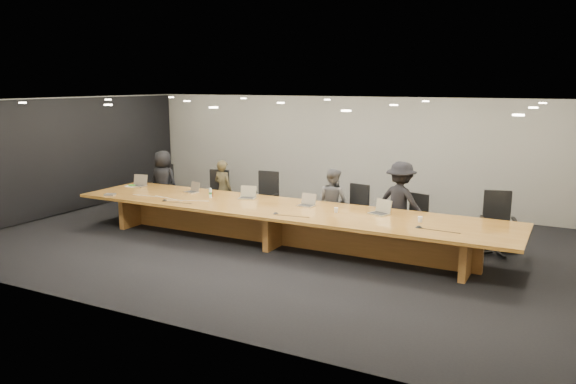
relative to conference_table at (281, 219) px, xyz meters
The scene contains 29 objects.
ground 0.52m from the conference_table, ahead, with size 12.00×12.00×0.00m, color black.
back_wall 4.10m from the conference_table, 90.00° to the left, with size 12.00×0.02×2.80m, color #B2AEA2.
left_wall_panel 6.00m from the conference_table, behind, with size 0.08×7.84×2.74m, color black.
conference_table is the anchor object (origin of this frame).
chair_far_left 4.33m from the conference_table, 161.96° to the left, with size 0.59×0.59×1.15m, color black, non-canonical shape.
chair_left 2.63m from the conference_table, 153.92° to the left, with size 0.59×0.59×1.16m, color black, non-canonical shape.
chair_mid_left 1.74m from the conference_table, 130.97° to the left, with size 0.61×0.61×1.19m, color black, non-canonical shape.
chair_mid_right 1.63m from the conference_table, 50.75° to the left, with size 0.55×0.55×1.09m, color black, non-canonical shape.
chair_right 2.63m from the conference_table, 30.11° to the left, with size 0.50×0.50×0.99m, color black, non-canonical shape.
chair_far_right 4.08m from the conference_table, 18.67° to the left, with size 0.60×0.60×1.19m, color black, non-canonical shape.
person_a 4.03m from the conference_table, 163.78° to the left, with size 0.75×0.49×1.53m, color black.
person_b 2.52m from the conference_table, 150.64° to the left, with size 0.51×0.33×1.39m, color #342E1C.
person_c 1.31m from the conference_table, 62.01° to the left, with size 0.68×0.53×1.40m, color #4C4C4E.
person_d 2.38m from the conference_table, 30.22° to the left, with size 1.06×0.61×1.63m, color black.
laptop_a 4.07m from the conference_table, behind, with size 0.35×0.26×0.28m, color tan, non-canonical shape.
laptop_b 2.53m from the conference_table, behind, with size 0.30×0.22×0.23m, color #C7B398, non-canonical shape.
laptop_c 1.15m from the conference_table, 159.12° to the left, with size 0.34×0.25×0.27m, color beige, non-canonical shape.
laptop_d 0.61m from the conference_table, 37.48° to the left, with size 0.32×0.23×0.25m, color #C4B296, non-canonical shape.
laptop_e 1.96m from the conference_table, ahead, with size 0.35×0.26×0.28m, color #B8AE8C, non-canonical shape.
water_bottle 1.79m from the conference_table, behind, with size 0.06×0.06×0.20m, color silver.
amber_mug 1.83m from the conference_table, behind, with size 0.07×0.07×0.09m, color brown.
paper_cup_near 1.17m from the conference_table, ahead, with size 0.08×0.08×0.09m, color silver.
paper_cup_far 2.74m from the conference_table, ahead, with size 0.08×0.08×0.10m, color silver.
notepad 4.18m from the conference_table, behind, with size 0.25×0.20×0.02m, color white.
lime_gadget 4.17m from the conference_table, behind, with size 0.15×0.08×0.02m, color green.
av_box 3.90m from the conference_table, 169.99° to the right, with size 0.21×0.16×0.03m, color #AFB0B5.
mic_left 2.51m from the conference_table, 167.06° to the right, with size 0.10×0.10×0.03m, color black.
mic_center 0.61m from the conference_table, 71.83° to the right, with size 0.11×0.11×0.03m, color black.
mic_right 2.83m from the conference_table, ahead, with size 0.13×0.13×0.03m, color black.
Camera 1 is at (5.07, -9.44, 3.16)m, focal length 35.00 mm.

